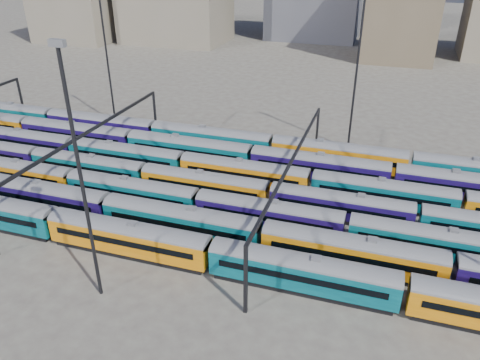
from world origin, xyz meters
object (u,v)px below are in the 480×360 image
(rake_2, at_px, (132,189))
(mast_2, at_px, (80,172))
(rake_0, at_px, (128,235))
(rake_1, at_px, (352,249))

(rake_2, xyz_separation_m, mast_2, (5.77, -17.00, 11.51))
(rake_0, bearing_deg, rake_1, 11.53)
(rake_1, height_order, mast_2, mast_2)
(rake_1, bearing_deg, mast_2, -153.42)
(rake_2, height_order, mast_2, mast_2)
(rake_2, bearing_deg, rake_0, -62.38)
(rake_1, relative_size, mast_2, 3.93)
(rake_0, relative_size, mast_2, 3.90)
(rake_0, xyz_separation_m, rake_2, (-5.23, 10.00, -0.13))
(rake_2, relative_size, mast_2, 3.71)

